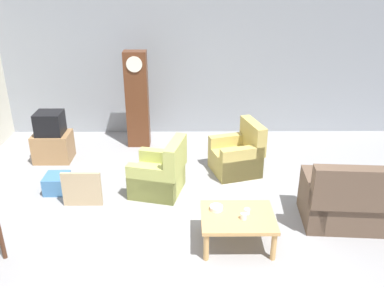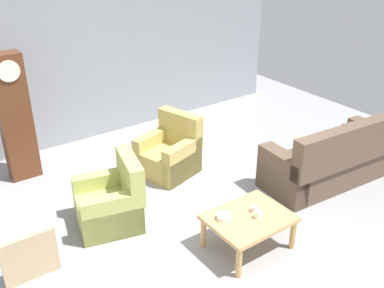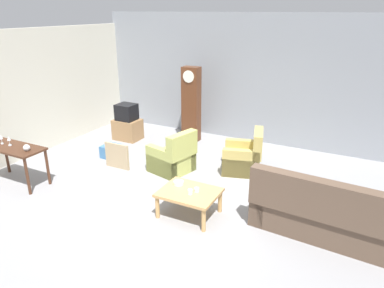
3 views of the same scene
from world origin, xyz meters
The scene contains 14 objects.
ground_plane centered at (0.00, 0.00, 0.00)m, with size 10.40×10.40×0.00m, color gray.
garage_door_wall centered at (0.00, 3.60, 1.60)m, with size 8.40×0.16×3.20m, color gray.
couch_floral centered at (2.44, -0.03, 0.35)m, with size 2.16×1.03×1.04m.
armchair_olive_near centered at (-0.73, 0.91, 0.31)m, with size 0.95×0.93×0.92m.
armchair_olive_far centered at (0.61, 1.61, 0.31)m, with size 0.97×0.95×0.92m.
coffee_table_wood centered at (0.38, -0.46, 0.38)m, with size 0.96×0.76×0.44m.
grandfather_clock centered at (-1.28, 2.82, 0.97)m, with size 0.44×0.30×1.93m.
tv_stand_cabinet centered at (-2.83, 2.12, 0.27)m, with size 0.68×0.52×0.54m, color #997047.
tv_crt centered at (-2.83, 2.12, 0.75)m, with size 0.48×0.44×0.42m, color black.
framed_picture_leaning centered at (-1.90, 0.51, 0.28)m, with size 0.60×0.05×0.56m, color tan.
storage_box_blue centered at (-2.43, 0.94, 0.14)m, with size 0.38×0.40×0.29m, color teal.
cup_white_porcelain centered at (0.44, -0.54, 0.49)m, with size 0.08×0.08×0.08m, color white.
cup_blue_rimmed centered at (0.50, -0.42, 0.48)m, with size 0.08×0.08×0.07m, color silver.
bowl_white_stacked centered at (0.10, -0.33, 0.47)m, with size 0.17×0.17×0.06m, color white.
Camera 1 is at (-0.25, -4.95, 3.46)m, focal length 38.33 mm.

